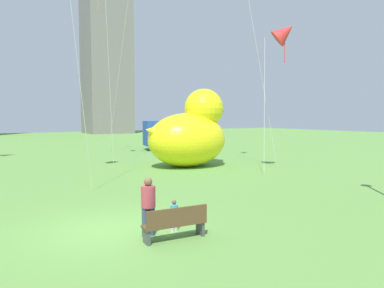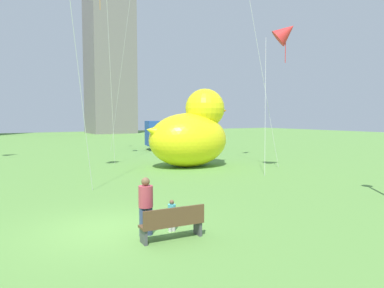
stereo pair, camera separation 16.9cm
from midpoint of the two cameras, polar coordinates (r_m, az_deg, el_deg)
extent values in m
plane|color=#619743|center=(11.09, -12.87, -12.97)|extent=(140.00, 140.00, 0.00)
cube|color=brown|center=(9.92, -2.72, -12.42)|extent=(1.77, 0.56, 0.06)
cube|color=brown|center=(9.68, -2.24, -11.27)|extent=(1.74, 0.17, 0.45)
cube|color=#47474C|center=(9.70, -7.10, -14.23)|extent=(0.10, 0.37, 0.39)
cube|color=#47474C|center=(10.32, 1.38, -13.04)|extent=(0.10, 0.37, 0.39)
cylinder|color=#38476B|center=(10.24, -7.30, -12.04)|extent=(0.18, 0.18, 0.79)
cylinder|color=#38476B|center=(10.32, -6.26, -11.90)|extent=(0.18, 0.18, 0.79)
cylinder|color=#B23F4C|center=(10.11, -6.81, -8.20)|extent=(0.40, 0.40, 0.59)
sphere|color=brown|center=(10.03, -6.83, -5.89)|extent=(0.23, 0.23, 0.23)
cylinder|color=silver|center=(10.57, -3.00, -12.45)|extent=(0.10, 0.10, 0.45)
cylinder|color=silver|center=(10.63, -2.45, -12.36)|extent=(0.10, 0.10, 0.45)
cylinder|color=#4CBFC6|center=(10.49, -2.74, -10.35)|extent=(0.22, 0.22, 0.34)
sphere|color=brown|center=(10.44, -2.74, -9.11)|extent=(0.13, 0.13, 0.13)
ellipsoid|color=yellow|center=(23.62, -0.38, 0.63)|extent=(5.37, 3.97, 3.50)
sphere|color=yellow|center=(24.25, 2.25, 5.61)|extent=(2.61, 2.61, 2.61)
cone|color=orange|center=(24.91, 4.52, 5.27)|extent=(1.18, 1.18, 1.18)
cone|color=yellow|center=(22.50, -5.51, 1.91)|extent=(1.60, 1.40, 1.68)
cube|color=#264CA5|center=(35.75, -3.56, 1.72)|extent=(4.72, 3.19, 2.40)
cube|color=#4C4C56|center=(36.65, 0.99, 1.23)|extent=(2.14, 2.61, 1.68)
cylinder|color=black|center=(36.64, 0.69, -0.09)|extent=(1.40, 2.54, 0.90)
cylinder|color=black|center=(35.61, -4.99, -0.23)|extent=(1.40, 2.54, 0.90)
cube|color=gray|center=(74.60, -12.76, 12.36)|extent=(8.32, 8.00, 27.65)
cylinder|color=silver|center=(21.48, 11.67, 6.21)|extent=(1.43, 1.65, 8.03)
cone|color=red|center=(22.04, 14.75, 16.63)|extent=(1.88, 1.87, 1.55)
cylinder|color=red|center=(21.87, 14.70, 14.32)|extent=(0.04, 0.04, 1.60)
cylinder|color=silver|center=(23.74, 10.83, 12.91)|extent=(2.67, 0.90, 13.70)
cylinder|color=silver|center=(24.80, -12.89, 18.18)|extent=(1.50, 2.52, 18.52)
cylinder|color=silver|center=(33.98, -11.04, 10.64)|extent=(0.82, 3.79, 14.11)
cylinder|color=orange|center=(34.26, -14.13, 21.05)|extent=(0.04, 0.04, 1.60)
camera|label=1|loc=(0.08, -89.71, 0.02)|focal=33.92mm
camera|label=2|loc=(0.08, 90.29, -0.02)|focal=33.92mm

